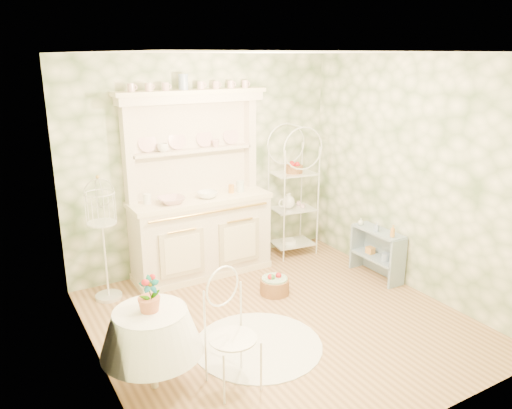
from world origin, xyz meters
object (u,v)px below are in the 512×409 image
kitchen_dresser (200,186)px  side_shelf (377,254)px  round_table (152,350)px  cafe_chair (233,344)px  birdcage_stand (103,238)px  floor_basket (274,285)px  bakers_rack (293,187)px

kitchen_dresser → side_shelf: kitchen_dresser is taller
kitchen_dresser → round_table: (-1.30, -1.90, -0.79)m
cafe_chair → round_table: bearing=136.0°
round_table → birdcage_stand: bearing=87.5°
birdcage_stand → floor_basket: 2.01m
side_shelf → bakers_rack: bearing=107.3°
birdcage_stand → side_shelf: bearing=-19.8°
cafe_chair → kitchen_dresser: bearing=56.7°
side_shelf → round_table: bearing=-172.1°
side_shelf → cafe_chair: size_ratio=0.86×
bakers_rack → side_shelf: 1.43m
cafe_chair → floor_basket: cafe_chair is taller
floor_basket → kitchen_dresser: bearing=117.2°
birdcage_stand → bakers_rack: bearing=1.6°
birdcage_stand → round_table: bearing=-92.5°
round_table → floor_basket: round_table is taller
kitchen_dresser → floor_basket: kitchen_dresser is taller
kitchen_dresser → side_shelf: bearing=-32.7°
side_shelf → birdcage_stand: birdcage_stand is taller
kitchen_dresser → bakers_rack: kitchen_dresser is taller
bakers_rack → birdcage_stand: (-2.59, -0.07, -0.22)m
kitchen_dresser → birdcage_stand: 1.29m
round_table → cafe_chair: bearing=-28.6°
kitchen_dresser → side_shelf: (1.85, -1.19, -0.85)m
cafe_chair → birdcage_stand: size_ratio=0.54×
kitchen_dresser → birdcage_stand: bearing=-176.0°
kitchen_dresser → birdcage_stand: size_ratio=1.56×
side_shelf → round_table: (-3.14, -0.71, 0.06)m
birdcage_stand → kitchen_dresser: bearing=4.0°
bakers_rack → floor_basket: size_ratio=5.49×
bakers_rack → birdcage_stand: 2.60m
round_table → floor_basket: size_ratio=2.03×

